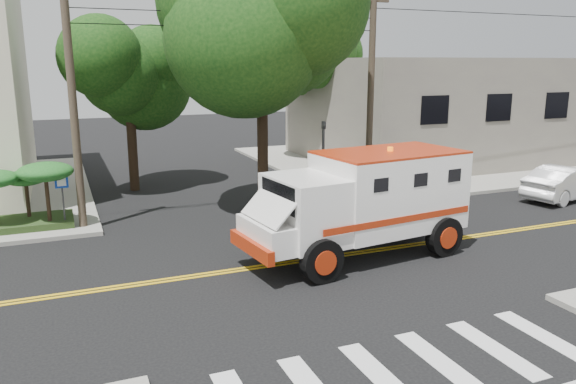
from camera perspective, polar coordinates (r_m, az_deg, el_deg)
name	(u,v)px	position (r m, az deg, el deg)	size (l,w,h in m)	color
ground	(290,263)	(17.12, 0.18, -7.19)	(100.00, 100.00, 0.00)	black
sidewalk_ne	(409,161)	(34.98, 12.24, 3.12)	(17.00, 17.00, 0.15)	gray
building_right	(428,109)	(35.87, 14.02, 8.22)	(14.00, 12.00, 6.00)	slate
utility_pole_left	(73,105)	(20.89, -21.00, 8.29)	(0.28, 0.28, 9.00)	#382D23
utility_pole_right	(371,96)	(24.49, 8.38, 9.58)	(0.28, 0.28, 9.00)	#382D23
tree_main	(275,28)	(22.59, -1.36, 16.28)	(6.08, 5.70, 9.85)	black
tree_left	(135,67)	(26.85, -15.26, 12.19)	(4.48, 4.20, 7.70)	black
tree_right	(326,59)	(34.09, 3.86, 13.30)	(4.80, 4.50, 8.20)	black
traffic_signal	(323,155)	(23.03, 3.59, 3.78)	(0.15, 0.18, 3.60)	#3F3F42
accessibility_sign	(63,194)	(21.49, -21.93, -0.15)	(0.45, 0.10, 2.02)	#3F3F42
palm_planter	(24,186)	(21.92, -25.23, 0.54)	(3.52, 2.63, 2.36)	#1E3314
armored_truck	(365,198)	(17.42, 7.81, -0.62)	(7.37, 3.58, 3.24)	white
parked_sedan	(566,183)	(27.56, 26.42, 0.85)	(1.60, 4.58, 1.51)	silver
pedestrian_a	(353,181)	(24.45, 6.66, 1.17)	(0.57, 0.37, 1.56)	gray
pedestrian_b	(402,175)	(25.03, 11.54, 1.72)	(0.95, 0.74, 1.95)	gray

